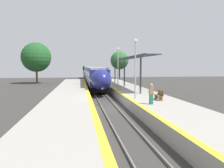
{
  "coord_description": "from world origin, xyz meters",
  "views": [
    {
      "loc": [
        -2.82,
        -21.14,
        4.09
      ],
      "look_at": [
        0.59,
        1.84,
        2.2
      ],
      "focal_mm": 35.0,
      "sensor_mm": 36.0,
      "label": 1
    }
  ],
  "objects_px": {
    "train": "(90,73)",
    "platform_bench": "(159,95)",
    "person_waiting": "(151,93)",
    "lamppost_mid": "(118,65)",
    "railway_signal": "(84,75)",
    "lamppost_near": "(135,65)"
  },
  "relations": [
    {
      "from": "platform_bench",
      "to": "railway_signal",
      "type": "height_order",
      "value": "railway_signal"
    },
    {
      "from": "train",
      "to": "lamppost_near",
      "type": "relative_size",
      "value": 11.63
    },
    {
      "from": "platform_bench",
      "to": "person_waiting",
      "type": "bearing_deg",
      "value": -125.47
    },
    {
      "from": "platform_bench",
      "to": "railway_signal",
      "type": "bearing_deg",
      "value": 108.08
    },
    {
      "from": "lamppost_near",
      "to": "platform_bench",
      "type": "bearing_deg",
      "value": -24.52
    },
    {
      "from": "platform_bench",
      "to": "railway_signal",
      "type": "relative_size",
      "value": 0.34
    },
    {
      "from": "lamppost_near",
      "to": "railway_signal",
      "type": "bearing_deg",
      "value": 103.21
    },
    {
      "from": "train",
      "to": "lamppost_mid",
      "type": "relative_size",
      "value": 11.63
    },
    {
      "from": "railway_signal",
      "to": "person_waiting",
      "type": "bearing_deg",
      "value": -77.16
    },
    {
      "from": "person_waiting",
      "to": "railway_signal",
      "type": "distance_m",
      "value": 22.57
    },
    {
      "from": "train",
      "to": "platform_bench",
      "type": "xyz_separation_m",
      "value": [
        4.38,
        -40.45,
        -0.76
      ]
    },
    {
      "from": "platform_bench",
      "to": "person_waiting",
      "type": "relative_size",
      "value": 0.84
    },
    {
      "from": "lamppost_mid",
      "to": "platform_bench",
      "type": "bearing_deg",
      "value": -78.74
    },
    {
      "from": "platform_bench",
      "to": "person_waiting",
      "type": "height_order",
      "value": "person_waiting"
    },
    {
      "from": "person_waiting",
      "to": "lamppost_near",
      "type": "relative_size",
      "value": 0.3
    },
    {
      "from": "train",
      "to": "lamppost_near",
      "type": "distance_m",
      "value": 39.63
    },
    {
      "from": "person_waiting",
      "to": "lamppost_near",
      "type": "xyz_separation_m",
      "value": [
        -0.56,
        3.02,
        2.31
      ]
    },
    {
      "from": "train",
      "to": "person_waiting",
      "type": "bearing_deg",
      "value": -86.11
    },
    {
      "from": "platform_bench",
      "to": "lamppost_mid",
      "type": "bearing_deg",
      "value": 101.26
    },
    {
      "from": "person_waiting",
      "to": "railway_signal",
      "type": "xyz_separation_m",
      "value": [
        -5.01,
        22.0,
        0.66
      ]
    },
    {
      "from": "train",
      "to": "platform_bench",
      "type": "distance_m",
      "value": 40.69
    },
    {
      "from": "train",
      "to": "lamppost_near",
      "type": "xyz_separation_m",
      "value": [
        2.33,
        -39.51,
        1.97
      ]
    }
  ]
}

